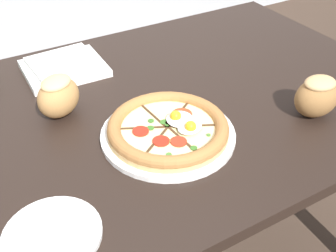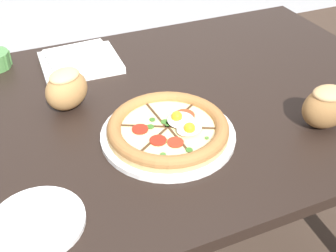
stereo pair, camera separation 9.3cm
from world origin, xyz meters
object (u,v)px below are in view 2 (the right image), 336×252
Objects in this scene: dining_table at (145,135)px; bread_piece_mid at (326,106)px; napkin_folded at (80,61)px; bread_piece_near at (66,88)px; side_saucer at (37,222)px; pizza at (168,129)px.

dining_table is 0.45m from bread_piece_mid.
napkin_folded is at bearing 131.53° from bread_piece_mid.
bread_piece_near is 0.38m from side_saucer.
napkin_folded is 0.58m from side_saucer.
side_saucer is at bearing -111.13° from napkin_folded.
bread_piece_near reaches higher than napkin_folded.
pizza is 1.76× the size of side_saucer.
napkin_folded is 1.58× the size of bread_piece_near.
side_saucer is (-0.30, -0.28, 0.10)m from dining_table.
bread_piece_mid is at bearing -30.45° from bread_piece_near.
pizza is 2.57× the size of bread_piece_mid.
dining_table is 0.30m from napkin_folded.
pizza is at bearing -75.90° from napkin_folded.
bread_piece_mid reaches higher than napkin_folded.
napkin_folded is at bearing 68.69° from bread_piece_near.
napkin_folded is at bearing 109.26° from dining_table.
bread_piece_near is 0.61m from bread_piece_mid.
pizza is 0.34m from side_saucer.
bread_piece_near is (-0.17, 0.07, 0.14)m from dining_table.
side_saucer is (-0.31, -0.14, -0.02)m from pizza.
pizza is 1.37× the size of napkin_folded.
napkin_folded is at bearing 68.87° from side_saucer.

